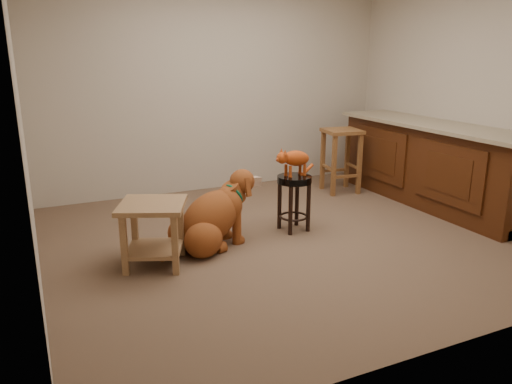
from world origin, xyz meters
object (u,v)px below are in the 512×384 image
padded_stool (294,192)px  side_table (153,224)px  golden_retriever (211,219)px  wood_stool (341,159)px  tabby_kitten (294,159)px

padded_stool → side_table: size_ratio=0.81×
side_table → golden_retriever: 0.59m
wood_stool → side_table: 2.94m
wood_stool → side_table: (-2.67, -1.24, -0.06)m
side_table → golden_retriever: bearing=16.5°
side_table → golden_retriever: (0.56, 0.17, -0.09)m
side_table → golden_retriever: golden_retriever is taller
padded_stool → wood_stool: (1.22, 0.99, 0.02)m
golden_retriever → side_table: bearing=-179.5°
wood_stool → golden_retriever: size_ratio=0.72×
padded_stool → side_table: padded_stool is taller
padded_stool → tabby_kitten: bearing=177.8°
side_table → tabby_kitten: (1.44, 0.25, 0.36)m
padded_stool → wood_stool: 1.57m
padded_stool → wood_stool: size_ratio=0.70×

